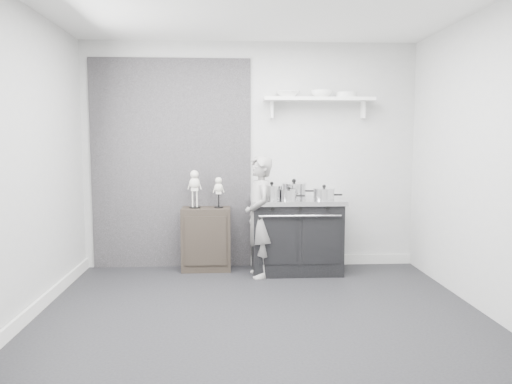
% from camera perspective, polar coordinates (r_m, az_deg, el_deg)
% --- Properties ---
extents(ground, '(4.00, 4.00, 0.00)m').
position_cam_1_polar(ground, '(4.51, 0.47, -14.01)').
color(ground, black).
rests_on(ground, ground).
extents(room_shell, '(4.02, 3.62, 2.71)m').
position_cam_1_polar(room_shell, '(4.39, -0.80, 7.24)').
color(room_shell, '#BABAB8').
rests_on(room_shell, ground).
extents(wall_shelf, '(1.30, 0.26, 0.24)m').
position_cam_1_polar(wall_shelf, '(6.02, 7.18, 10.38)').
color(wall_shelf, white).
rests_on(wall_shelf, room_shell).
extents(stove, '(1.08, 0.67, 0.86)m').
position_cam_1_polar(stove, '(5.87, 4.59, -4.92)').
color(stove, black).
rests_on(stove, ground).
extents(side_cabinet, '(0.57, 0.33, 0.75)m').
position_cam_1_polar(side_cabinet, '(5.96, -5.70, -5.36)').
color(side_cabinet, black).
rests_on(side_cabinet, ground).
extents(child, '(0.40, 0.54, 1.37)m').
position_cam_1_polar(child, '(5.61, 0.41, -2.83)').
color(child, gray).
rests_on(child, ground).
extents(pot_front_left, '(0.33, 0.24, 0.21)m').
position_cam_1_polar(pot_front_left, '(5.69, 1.81, -0.04)').
color(pot_front_left, silver).
rests_on(pot_front_left, stove).
extents(pot_back_left, '(0.38, 0.30, 0.22)m').
position_cam_1_polar(pot_back_left, '(5.89, 4.35, 0.20)').
color(pot_back_left, silver).
rests_on(pot_back_left, stove).
extents(pot_front_right, '(0.33, 0.24, 0.18)m').
position_cam_1_polar(pot_front_right, '(5.69, 7.79, -0.23)').
color(pot_front_right, silver).
rests_on(pot_front_right, stove).
extents(pot_front_center, '(0.27, 0.19, 0.15)m').
position_cam_1_polar(pot_front_center, '(5.61, 3.82, -0.35)').
color(pot_front_center, silver).
rests_on(pot_front_center, stove).
extents(skeleton_full, '(0.14, 0.09, 0.52)m').
position_cam_1_polar(skeleton_full, '(5.88, -7.03, 0.67)').
color(skeleton_full, beige).
rests_on(skeleton_full, side_cabinet).
extents(skeleton_torso, '(0.12, 0.07, 0.42)m').
position_cam_1_polar(skeleton_torso, '(5.87, -4.30, 0.21)').
color(skeleton_torso, beige).
rests_on(skeleton_torso, side_cabinet).
extents(bowl_large, '(0.28, 0.28, 0.07)m').
position_cam_1_polar(bowl_large, '(5.97, 3.65, 11.09)').
color(bowl_large, white).
rests_on(bowl_large, wall_shelf).
extents(bowl_small, '(0.25, 0.25, 0.08)m').
position_cam_1_polar(bowl_small, '(6.03, 7.52, 11.05)').
color(bowl_small, white).
rests_on(bowl_small, wall_shelf).
extents(plate_stack, '(0.25, 0.25, 0.06)m').
position_cam_1_polar(plate_stack, '(6.09, 10.27, 10.86)').
color(plate_stack, silver).
rests_on(plate_stack, wall_shelf).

